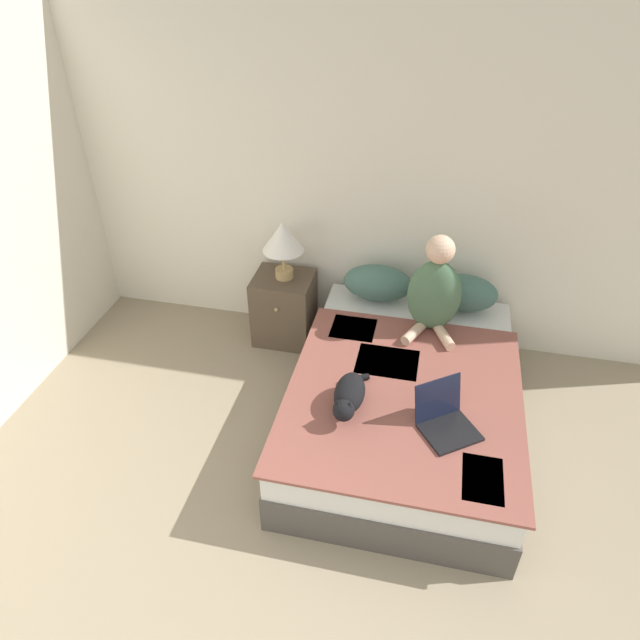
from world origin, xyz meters
name	(u,v)px	position (x,y,z in m)	size (l,w,h in m)	color
wall_back	(378,182)	(0.00, 3.54, 1.27)	(5.53, 0.05, 2.55)	silver
bed	(404,401)	(0.38, 2.48, 0.23)	(1.41, 1.98, 0.46)	#4C4742
pillow_near	(378,283)	(0.07, 3.30, 0.59)	(0.51, 0.29, 0.27)	#42665B
pillow_far	(462,293)	(0.69, 3.30, 0.59)	(0.51, 0.29, 0.27)	#42665B
person_sitting	(435,291)	(0.49, 3.00, 0.77)	(0.37, 0.35, 0.72)	#476B4C
cat_tabby	(349,396)	(0.07, 2.11, 0.55)	(0.18, 0.50, 0.19)	black
laptop_open	(445,420)	(0.63, 2.07, 0.51)	(0.42, 0.42, 0.26)	black
nightstand	(284,308)	(-0.65, 3.27, 0.28)	(0.45, 0.42, 0.56)	brown
table_lamp	(283,239)	(-0.64, 3.28, 0.89)	(0.31, 0.31, 0.46)	tan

